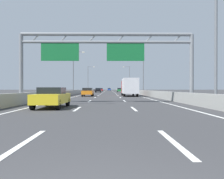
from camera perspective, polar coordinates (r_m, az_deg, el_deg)
The scene contains 54 objects.
ground_plane at distance 102.04m, azimuth -0.79°, elevation -0.45°, with size 260.00×260.00×0.00m, color #38383A.
lane_dash_left_0 at distance 6.03m, azimuth -20.87°, elevation -12.25°, with size 0.16×3.00×0.01m, color white.
lane_dash_left_1 at distance 14.73m, azimuth -8.64°, elevation -4.81°, with size 0.16×3.00×0.01m, color white.
lane_dash_left_2 at distance 23.65m, azimuth -5.61°, elevation -2.88°, with size 0.16×3.00×0.01m, color white.
lane_dash_left_3 at distance 32.62m, azimuth -4.24°, elevation -2.01°, with size 0.16×3.00×0.01m, color white.
lane_dash_left_4 at distance 41.60m, azimuth -3.47°, elevation -1.51°, with size 0.16×3.00×0.01m, color white.
lane_dash_left_5 at distance 50.58m, azimuth -2.97°, elevation -1.19°, with size 0.16×3.00×0.01m, color white.
lane_dash_left_6 at distance 59.58m, azimuth -2.62°, elevation -0.97°, with size 0.16×3.00×0.01m, color white.
lane_dash_left_7 at distance 68.57m, azimuth -2.36°, elevation -0.80°, with size 0.16×3.00×0.01m, color white.
lane_dash_left_8 at distance 77.56m, azimuth -2.16°, elevation -0.68°, with size 0.16×3.00×0.01m, color white.
lane_dash_left_9 at distance 86.56m, azimuth -2.01°, elevation -0.58°, with size 0.16×3.00×0.01m, color white.
lane_dash_left_10 at distance 95.56m, azimuth -1.88°, elevation -0.49°, with size 0.16×3.00×0.01m, color white.
lane_dash_left_11 at distance 104.56m, azimuth -1.78°, elevation -0.43°, with size 0.16×3.00×0.01m, color white.
lane_dash_left_12 at distance 113.55m, azimuth -1.69°, elevation -0.37°, with size 0.16×3.00×0.01m, color white.
lane_dash_left_13 at distance 122.55m, azimuth -1.61°, elevation -0.32°, with size 0.16×3.00×0.01m, color white.
lane_dash_left_14 at distance 131.55m, azimuth -1.55°, elevation -0.28°, with size 0.16×3.00×0.01m, color white.
lane_dash_left_15 at distance 140.55m, azimuth -1.49°, elevation -0.24°, with size 0.16×3.00×0.01m, color white.
lane_dash_left_16 at distance 149.55m, azimuth -1.44°, elevation -0.21°, with size 0.16×3.00×0.01m, color white.
lane_dash_left_17 at distance 158.55m, azimuth -1.40°, elevation -0.18°, with size 0.16×3.00×0.01m, color white.
lane_dash_right_0 at distance 5.89m, azimuth 15.12°, elevation -12.55°, with size 0.16×3.00×0.01m, color white.
lane_dash_right_1 at distance 14.67m, azimuth 5.48°, elevation -4.83°, with size 0.16×3.00×0.01m, color white.
lane_dash_right_2 at distance 23.62m, azimuth 3.14°, elevation -2.89°, with size 0.16×3.00×0.01m, color white.
lane_dash_right_3 at distance 32.59m, azimuth 2.09°, elevation -2.01°, with size 0.16×3.00×0.01m, color white.
lane_dash_right_4 at distance 41.58m, azimuth 1.50°, elevation -1.51°, with size 0.16×3.00×0.01m, color white.
lane_dash_right_5 at distance 50.57m, azimuth 1.11°, elevation -1.19°, with size 0.16×3.00×0.01m, color white.
lane_dash_right_6 at distance 59.56m, azimuth 0.84°, elevation -0.97°, with size 0.16×3.00×0.01m, color white.
lane_dash_right_7 at distance 68.56m, azimuth 0.65°, elevation -0.80°, with size 0.16×3.00×0.01m, color white.
lane_dash_right_8 at distance 77.55m, azimuth 0.50°, elevation -0.68°, with size 0.16×3.00×0.01m, color white.
lane_dash_right_9 at distance 86.55m, azimuth 0.38°, elevation -0.58°, with size 0.16×3.00×0.01m, color white.
lane_dash_right_10 at distance 95.55m, azimuth 0.28°, elevation -0.49°, with size 0.16×3.00×0.01m, color white.
lane_dash_right_11 at distance 104.55m, azimuth 0.20°, elevation -0.43°, with size 0.16×3.00×0.01m, color white.
lane_dash_right_12 at distance 113.55m, azimuth 0.13°, elevation -0.37°, with size 0.16×3.00×0.01m, color white.
lane_dash_right_13 at distance 122.54m, azimuth 0.07°, elevation -0.32°, with size 0.16×3.00×0.01m, color white.
lane_dash_right_14 at distance 131.54m, azimuth 0.02°, elevation -0.28°, with size 0.16×3.00×0.01m, color white.
lane_dash_right_15 at distance 140.54m, azimuth -0.02°, elevation -0.24°, with size 0.16×3.00×0.01m, color white.
lane_dash_right_16 at distance 149.54m, azimuth -0.06°, elevation -0.21°, with size 0.16×3.00×0.01m, color white.
lane_dash_right_17 at distance 158.54m, azimuth -0.09°, elevation -0.18°, with size 0.16×3.00×0.01m, color white.
edge_line_left at distance 90.20m, azimuth -4.15°, elevation -0.54°, with size 0.16×176.00×0.01m, color white.
edge_line_right at distance 90.18m, azimuth 2.53°, elevation -0.54°, with size 0.16×176.00×0.01m, color white.
barrier_left at distance 112.26m, azimuth -4.31°, elevation -0.14°, with size 0.45×220.00×0.95m.
barrier_right at distance 112.23m, azimuth 2.74°, elevation -0.14°, with size 0.45×220.00×0.95m.
sign_gantry at distance 20.96m, azimuth -2.14°, elevation 9.85°, with size 15.79×0.36×6.36m.
streetlamp_right_near at distance 17.95m, azimuth 23.80°, elevation 13.41°, with size 2.58×0.28×9.50m.
streetlamp_left_mid at distance 50.98m, azimuth -9.38°, elevation 4.88°, with size 2.58×0.28×9.50m.
streetlamp_right_mid at distance 50.91m, azimuth 7.53°, elevation 4.89°, with size 2.58×0.28×9.50m.
streetlamp_left_far at distance 85.00m, azimuth -5.87°, elevation 3.04°, with size 2.58×0.28×9.50m.
streetlamp_right_far at distance 84.96m, azimuth 4.23°, elevation 3.04°, with size 2.58×0.28×9.50m.
red_car at distance 105.61m, azimuth -2.77°, elevation -0.02°, with size 1.75×4.64×1.44m.
blue_car at distance 127.45m, azimuth -0.70°, elevation 0.04°, with size 1.75×4.50×1.49m.
green_car at distance 80.39m, azimuth 1.90°, elevation -0.12°, with size 1.72×4.28×1.44m.
yellow_car at distance 15.97m, azimuth -14.75°, elevation -1.86°, with size 1.78×4.25×1.38m.
black_car at distance 73.22m, azimuth -3.48°, elevation -0.16°, with size 1.76×4.18×1.44m.
orange_car at distance 38.26m, azimuth -6.06°, elevation -0.59°, with size 1.74×4.11×1.39m.
box_truck at distance 38.62m, azimuth 4.35°, elevation 0.77°, with size 2.32×8.29×2.93m.
Camera 1 is at (0.24, -2.03, 1.31)m, focal length 36.66 mm.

